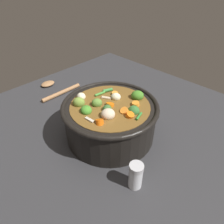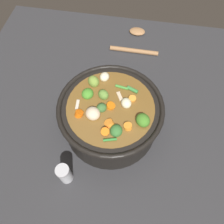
{
  "view_description": "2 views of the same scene",
  "coord_description": "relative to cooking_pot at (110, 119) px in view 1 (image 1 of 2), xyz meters",
  "views": [
    {
      "loc": [
        -0.38,
        -0.38,
        0.5
      ],
      "look_at": [
        0.01,
        -0.0,
        0.09
      ],
      "focal_mm": 33.43,
      "sensor_mm": 36.0,
      "label": 1
    },
    {
      "loc": [
        0.06,
        -0.33,
        0.67
      ],
      "look_at": [
        0.01,
        -0.01,
        0.11
      ],
      "focal_mm": 36.23,
      "sensor_mm": 36.0,
      "label": 2
    }
  ],
  "objects": [
    {
      "name": "ground_plane",
      "position": [
        0.0,
        0.0,
        -0.07
      ],
      "size": [
        1.1,
        1.1,
        0.0
      ],
      "primitive_type": "plane",
      "color": "#2D2D30"
    },
    {
      "name": "cooking_pot",
      "position": [
        0.0,
        0.0,
        0.0
      ],
      "size": [
        0.31,
        0.31,
        0.15
      ],
      "color": "black",
      "rests_on": "ground_plane"
    },
    {
      "name": "wooden_spoon",
      "position": [
        0.04,
        0.4,
        -0.06
      ],
      "size": [
        0.19,
        0.15,
        0.02
      ],
      "color": "#A07148",
      "rests_on": "ground_plane"
    },
    {
      "name": "salt_shaker",
      "position": [
        -0.1,
        -0.19,
        -0.03
      ],
      "size": [
        0.04,
        0.04,
        0.08
      ],
      "color": "silver",
      "rests_on": "ground_plane"
    }
  ]
}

